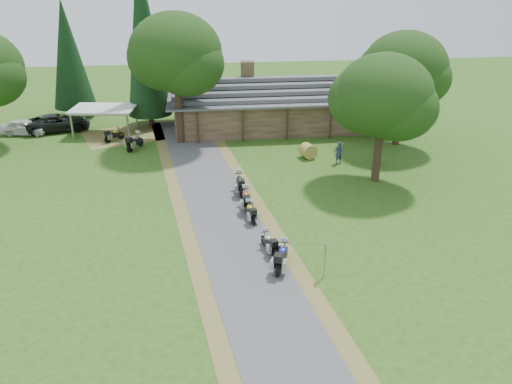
{
  "coord_description": "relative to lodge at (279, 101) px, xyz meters",
  "views": [
    {
      "loc": [
        -1.99,
        -23.19,
        14.47
      ],
      "look_at": [
        1.41,
        4.95,
        1.6
      ],
      "focal_mm": 35.0,
      "sensor_mm": 36.0,
      "label": 1
    }
  ],
  "objects": [
    {
      "name": "ground",
      "position": [
        -6.0,
        -24.0,
        -2.45
      ],
      "size": [
        120.0,
        120.0,
        0.0
      ],
      "primitive_type": "plane",
      "color": "#2C4D15",
      "rests_on": "ground"
    },
    {
      "name": "oak_lodge_right",
      "position": [
        9.4,
        -6.82,
        2.99
      ],
      "size": [
        7.11,
        7.11,
        10.88
      ],
      "primitive_type": null,
      "color": "#15340F",
      "rests_on": "ground"
    },
    {
      "name": "person_a",
      "position": [
        3.06,
        -10.78,
        -1.38
      ],
      "size": [
        0.72,
        0.61,
        2.15
      ],
      "primitive_type": "imported",
      "rotation": [
        0.0,
        0.0,
        3.48
      ],
      "color": "navy",
      "rests_on": "ground"
    },
    {
      "name": "motorcycle_row_c",
      "position": [
        -5.01,
        -19.68,
        -1.84
      ],
      "size": [
        0.84,
        1.85,
        1.22
      ],
      "primitive_type": null,
      "rotation": [
        0.0,
        0.0,
        1.72
      ],
      "color": "gold",
      "rests_on": "ground"
    },
    {
      "name": "cedar_near",
      "position": [
        -12.55,
        1.9,
        5.56
      ],
      "size": [
        4.23,
        4.23,
        16.02
      ],
      "primitive_type": "cone",
      "color": "black",
      "rests_on": "ground"
    },
    {
      "name": "cedar_far",
      "position": [
        -20.51,
        5.79,
        3.43
      ],
      "size": [
        4.22,
        4.22,
        11.76
      ],
      "primitive_type": "cone",
      "color": "black",
      "rests_on": "ground"
    },
    {
      "name": "motorcycle_carport_a",
      "position": [
        -15.55,
        -2.86,
        -1.82
      ],
      "size": [
        1.75,
        1.71,
        1.26
      ],
      "primitive_type": null,
      "rotation": [
        0.0,
        0.0,
        0.76
      ],
      "color": "gold",
      "rests_on": "ground"
    },
    {
      "name": "motorcycle_row_b",
      "position": [
        -4.42,
        -23.55,
        -1.85
      ],
      "size": [
        1.01,
        1.84,
        1.2
      ],
      "primitive_type": null,
      "rotation": [
        0.0,
        0.0,
        1.84
      ],
      "color": "#96999D",
      "rests_on": "ground"
    },
    {
      "name": "lodge",
      "position": [
        0.0,
        0.0,
        0.0
      ],
      "size": [
        21.4,
        9.4,
        4.9
      ],
      "primitive_type": null,
      "color": "#503929",
      "rests_on": "ground"
    },
    {
      "name": "carport",
      "position": [
        -16.64,
        -0.42,
        -1.21
      ],
      "size": [
        6.17,
        4.54,
        2.48
      ],
      "primitive_type": null,
      "rotation": [
        0.0,
        0.0,
        -0.14
      ],
      "color": "silver",
      "rests_on": "ground"
    },
    {
      "name": "person_b",
      "position": [
        6.11,
        -11.16,
        -1.47
      ],
      "size": [
        0.67,
        0.6,
        1.96
      ],
      "primitive_type": "imported",
      "rotation": [
        0.0,
        0.0,
        2.71
      ],
      "color": "navy",
      "rests_on": "ground"
    },
    {
      "name": "motorcycle_row_e",
      "position": [
        -5.29,
        -15.47,
        -1.72
      ],
      "size": [
        0.74,
        2.14,
        1.45
      ],
      "primitive_type": null,
      "rotation": [
        0.0,
        0.0,
        1.59
      ],
      "color": "black",
      "rests_on": "ground"
    },
    {
      "name": "oak_driveway",
      "position": [
        4.83,
        -14.52,
        2.69
      ],
      "size": [
        6.78,
        6.78,
        10.28
      ],
      "primitive_type": null,
      "color": "#15340F",
      "rests_on": "ground"
    },
    {
      "name": "sign_post",
      "position": [
        -2.0,
        -26.41,
        -1.45
      ],
      "size": [
        0.36,
        0.06,
        2.0
      ],
      "primitive_type": null,
      "color": "gray",
      "rests_on": "ground"
    },
    {
      "name": "car_dark_suv",
      "position": [
        -21.26,
        0.9,
        -1.23
      ],
      "size": [
        4.28,
        6.84,
        2.43
      ],
      "primitive_type": "imported",
      "rotation": [
        0.0,
        0.0,
        1.84
      ],
      "color": "black",
      "rests_on": "ground"
    },
    {
      "name": "motorcycle_carport_b",
      "position": [
        -13.46,
        -5.34,
        -1.72
      ],
      "size": [
        1.58,
        2.23,
        1.47
      ],
      "primitive_type": null,
      "rotation": [
        0.0,
        0.0,
        1.11
      ],
      "color": "slate",
      "rests_on": "ground"
    },
    {
      "name": "motorcycle_row_a",
      "position": [
        -3.98,
        -25.26,
        -1.73
      ],
      "size": [
        1.42,
        2.21,
        1.44
      ],
      "primitive_type": null,
      "rotation": [
        0.0,
        0.0,
        1.19
      ],
      "color": "#272395",
      "rests_on": "ground"
    },
    {
      "name": "motorcycle_row_d",
      "position": [
        -5.12,
        -18.03,
        -1.74
      ],
      "size": [
        0.72,
        2.1,
        1.43
      ],
      "primitive_type": null,
      "rotation": [
        0.0,
        0.0,
        1.55
      ],
      "color": "#D14826",
      "rests_on": "ground"
    },
    {
      "name": "oak_lodge_left",
      "position": [
        -9.55,
        -4.02,
        3.93
      ],
      "size": [
        7.79,
        7.79,
        12.77
      ],
      "primitive_type": null,
      "color": "#15340F",
      "rests_on": "ground"
    },
    {
      "name": "driveway",
      "position": [
        -6.5,
        -20.0,
        -2.45
      ],
      "size": [
        51.95,
        51.95,
        0.0
      ],
      "primitive_type": "plane",
      "rotation": [
        0.0,
        0.0,
        0.14
      ],
      "color": "#4F4E51",
      "rests_on": "ground"
    },
    {
      "name": "car_white_sedan",
      "position": [
        -24.13,
        0.08,
        -1.54
      ],
      "size": [
        3.17,
        5.75,
        1.82
      ],
      "primitive_type": "imported",
      "rotation": [
        0.0,
        0.0,
        1.41
      ],
      "color": "white",
      "rests_on": "ground"
    },
    {
      "name": "hay_bale",
      "position": [
        0.91,
        -9.25,
        -1.85
      ],
      "size": [
        1.42,
        1.35,
        1.19
      ],
      "primitive_type": "cylinder",
      "rotation": [
        1.57,
        0.0,
        0.25
      ],
      "color": "olive",
      "rests_on": "ground"
    }
  ]
}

